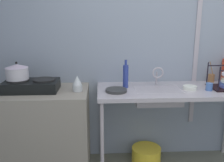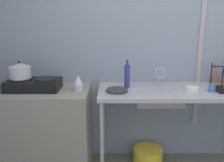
{
  "view_description": "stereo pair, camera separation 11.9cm",
  "coord_description": "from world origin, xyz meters",
  "px_view_note": "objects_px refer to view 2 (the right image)",
  "views": [
    {
      "loc": [
        -0.7,
        -1.13,
        1.61
      ],
      "look_at": [
        -0.57,
        1.31,
        1.0
      ],
      "focal_mm": 39.98,
      "sensor_mm": 36.0,
      "label": 1
    },
    {
      "loc": [
        -0.59,
        -1.14,
        1.61
      ],
      "look_at": [
        -0.57,
        1.31,
        1.0
      ],
      "focal_mm": 39.98,
      "sensor_mm": 36.0,
      "label": 2
    }
  ],
  "objects_px": {
    "pot_on_left_burner": "(19,71)",
    "cup_by_rack": "(211,88)",
    "sink_basin": "(158,97)",
    "percolator": "(77,83)",
    "bottle_by_sink": "(126,76)",
    "stove": "(32,84)",
    "bucket_on_floor": "(147,156)",
    "frying_pan": "(116,90)",
    "utensil_jar": "(214,79)",
    "small_bowl_on_drainboard": "(191,89)",
    "faucet": "(159,74)"
  },
  "relations": [
    {
      "from": "small_bowl_on_drainboard",
      "to": "utensil_jar",
      "type": "height_order",
      "value": "utensil_jar"
    },
    {
      "from": "stove",
      "to": "bottle_by_sink",
      "type": "distance_m",
      "value": 0.96
    },
    {
      "from": "bottle_by_sink",
      "to": "utensil_jar",
      "type": "xyz_separation_m",
      "value": [
        1.0,
        0.18,
        -0.08
      ]
    },
    {
      "from": "pot_on_left_burner",
      "to": "sink_basin",
      "type": "distance_m",
      "value": 1.43
    },
    {
      "from": "stove",
      "to": "frying_pan",
      "type": "xyz_separation_m",
      "value": [
        0.85,
        -0.08,
        -0.04
      ]
    },
    {
      "from": "percolator",
      "to": "cup_by_rack",
      "type": "distance_m",
      "value": 1.33
    },
    {
      "from": "small_bowl_on_drainboard",
      "to": "bottle_by_sink",
      "type": "distance_m",
      "value": 0.67
    },
    {
      "from": "utensil_jar",
      "to": "bucket_on_floor",
      "type": "xyz_separation_m",
      "value": [
        -0.75,
        -0.16,
        -0.86
      ]
    },
    {
      "from": "bottle_by_sink",
      "to": "utensil_jar",
      "type": "bearing_deg",
      "value": 10.12
    },
    {
      "from": "sink_basin",
      "to": "pot_on_left_burner",
      "type": "bearing_deg",
      "value": 179.6
    },
    {
      "from": "pot_on_left_burner",
      "to": "small_bowl_on_drainboard",
      "type": "bearing_deg",
      "value": -0.99
    },
    {
      "from": "faucet",
      "to": "cup_by_rack",
      "type": "height_order",
      "value": "faucet"
    },
    {
      "from": "percolator",
      "to": "frying_pan",
      "type": "xyz_separation_m",
      "value": [
        0.39,
        -0.04,
        -0.06
      ]
    },
    {
      "from": "cup_by_rack",
      "to": "bucket_on_floor",
      "type": "relative_size",
      "value": 0.23
    },
    {
      "from": "stove",
      "to": "pot_on_left_burner",
      "type": "relative_size",
      "value": 2.4
    },
    {
      "from": "small_bowl_on_drainboard",
      "to": "percolator",
      "type": "bearing_deg",
      "value": -179.8
    },
    {
      "from": "pot_on_left_burner",
      "to": "cup_by_rack",
      "type": "bearing_deg",
      "value": -2.33
    },
    {
      "from": "stove",
      "to": "percolator",
      "type": "height_order",
      "value": "percolator"
    },
    {
      "from": "stove",
      "to": "pot_on_left_burner",
      "type": "height_order",
      "value": "pot_on_left_burner"
    },
    {
      "from": "frying_pan",
      "to": "cup_by_rack",
      "type": "relative_size",
      "value": 2.8
    },
    {
      "from": "small_bowl_on_drainboard",
      "to": "bottle_by_sink",
      "type": "relative_size",
      "value": 0.47
    },
    {
      "from": "pot_on_left_burner",
      "to": "faucet",
      "type": "height_order",
      "value": "pot_on_left_burner"
    },
    {
      "from": "faucet",
      "to": "bucket_on_floor",
      "type": "xyz_separation_m",
      "value": [
        -0.1,
        -0.03,
        -0.95
      ]
    },
    {
      "from": "sink_basin",
      "to": "utensil_jar",
      "type": "bearing_deg",
      "value": 21.38
    },
    {
      "from": "pot_on_left_burner",
      "to": "small_bowl_on_drainboard",
      "type": "height_order",
      "value": "pot_on_left_burner"
    },
    {
      "from": "sink_basin",
      "to": "stove",
      "type": "bearing_deg",
      "value": 179.56
    },
    {
      "from": "percolator",
      "to": "faucet",
      "type": "bearing_deg",
      "value": 10.46
    },
    {
      "from": "sink_basin",
      "to": "utensil_jar",
      "type": "relative_size",
      "value": 2.01
    },
    {
      "from": "cup_by_rack",
      "to": "stove",
      "type": "bearing_deg",
      "value": 177.5
    },
    {
      "from": "stove",
      "to": "sink_basin",
      "type": "height_order",
      "value": "stove"
    },
    {
      "from": "cup_by_rack",
      "to": "bucket_on_floor",
      "type": "bearing_deg",
      "value": 163.73
    },
    {
      "from": "percolator",
      "to": "bucket_on_floor",
      "type": "height_order",
      "value": "percolator"
    },
    {
      "from": "small_bowl_on_drainboard",
      "to": "sink_basin",
      "type": "bearing_deg",
      "value": 176.45
    },
    {
      "from": "percolator",
      "to": "bucket_on_floor",
      "type": "distance_m",
      "value": 1.17
    },
    {
      "from": "percolator",
      "to": "faucet",
      "type": "distance_m",
      "value": 0.86
    },
    {
      "from": "faucet",
      "to": "cup_by_rack",
      "type": "bearing_deg",
      "value": -22.39
    },
    {
      "from": "frying_pan",
      "to": "cup_by_rack",
      "type": "bearing_deg",
      "value": -0.03
    },
    {
      "from": "stove",
      "to": "sink_basin",
      "type": "bearing_deg",
      "value": -0.44
    },
    {
      "from": "percolator",
      "to": "frying_pan",
      "type": "bearing_deg",
      "value": -6.41
    },
    {
      "from": "percolator",
      "to": "bottle_by_sink",
      "type": "distance_m",
      "value": 0.51
    },
    {
      "from": "frying_pan",
      "to": "stove",
      "type": "bearing_deg",
      "value": 174.77
    },
    {
      "from": "bucket_on_floor",
      "to": "percolator",
      "type": "bearing_deg",
      "value": -170.43
    },
    {
      "from": "small_bowl_on_drainboard",
      "to": "bucket_on_floor",
      "type": "distance_m",
      "value": 0.93
    },
    {
      "from": "pot_on_left_burner",
      "to": "bottle_by_sink",
      "type": "distance_m",
      "value": 1.09
    },
    {
      "from": "stove",
      "to": "bottle_by_sink",
      "type": "relative_size",
      "value": 1.81
    },
    {
      "from": "stove",
      "to": "faucet",
      "type": "distance_m",
      "value": 1.31
    },
    {
      "from": "utensil_jar",
      "to": "small_bowl_on_drainboard",
      "type": "bearing_deg",
      "value": -140.76
    },
    {
      "from": "percolator",
      "to": "sink_basin",
      "type": "height_order",
      "value": "percolator"
    },
    {
      "from": "pot_on_left_burner",
      "to": "percolator",
      "type": "distance_m",
      "value": 0.6
    },
    {
      "from": "percolator",
      "to": "sink_basin",
      "type": "distance_m",
      "value": 0.83
    }
  ]
}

